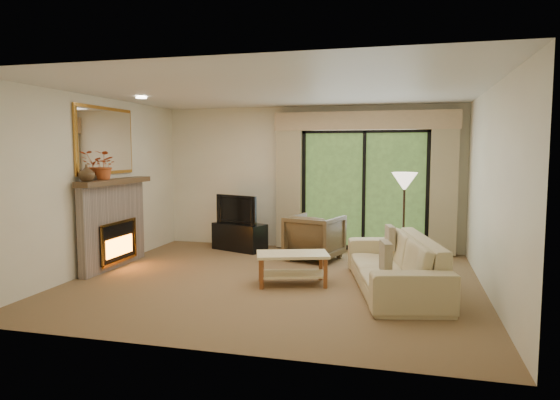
% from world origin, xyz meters
% --- Properties ---
extents(floor, '(5.50, 5.50, 0.00)m').
position_xyz_m(floor, '(0.00, 0.00, 0.00)').
color(floor, brown).
rests_on(floor, ground).
extents(ceiling, '(5.50, 5.50, 0.00)m').
position_xyz_m(ceiling, '(0.00, 0.00, 2.60)').
color(ceiling, silver).
rests_on(ceiling, ground).
extents(wall_back, '(5.00, 0.00, 5.00)m').
position_xyz_m(wall_back, '(0.00, 2.50, 1.30)').
color(wall_back, beige).
rests_on(wall_back, ground).
extents(wall_front, '(5.00, 0.00, 5.00)m').
position_xyz_m(wall_front, '(0.00, -2.50, 1.30)').
color(wall_front, beige).
rests_on(wall_front, ground).
extents(wall_left, '(0.00, 5.00, 5.00)m').
position_xyz_m(wall_left, '(-2.75, 0.00, 1.30)').
color(wall_left, beige).
rests_on(wall_left, ground).
extents(wall_right, '(0.00, 5.00, 5.00)m').
position_xyz_m(wall_right, '(2.75, 0.00, 1.30)').
color(wall_right, beige).
rests_on(wall_right, ground).
extents(fireplace, '(0.24, 1.70, 1.37)m').
position_xyz_m(fireplace, '(-2.63, 0.20, 0.69)').
color(fireplace, gray).
rests_on(fireplace, floor).
extents(mirror, '(0.07, 1.45, 1.02)m').
position_xyz_m(mirror, '(-2.71, 0.20, 1.95)').
color(mirror, '#B87F31').
rests_on(mirror, wall_left).
extents(sliding_door, '(2.26, 0.10, 2.16)m').
position_xyz_m(sliding_door, '(1.00, 2.45, 1.10)').
color(sliding_door, black).
rests_on(sliding_door, floor).
extents(curtain_left, '(0.45, 0.18, 2.35)m').
position_xyz_m(curtain_left, '(-0.35, 2.34, 1.20)').
color(curtain_left, tan).
rests_on(curtain_left, floor).
extents(curtain_right, '(0.45, 0.18, 2.35)m').
position_xyz_m(curtain_right, '(2.35, 2.34, 1.20)').
color(curtain_right, tan).
rests_on(curtain_right, floor).
extents(cornice, '(3.20, 0.24, 0.32)m').
position_xyz_m(cornice, '(1.00, 2.36, 2.32)').
color(cornice, tan).
rests_on(cornice, wall_back).
extents(media_console, '(1.07, 0.76, 0.49)m').
position_xyz_m(media_console, '(-1.18, 1.95, 0.24)').
color(media_console, black).
rests_on(media_console, floor).
extents(tv, '(0.88, 0.44, 0.52)m').
position_xyz_m(tv, '(-1.18, 1.95, 0.75)').
color(tv, black).
rests_on(tv, media_console).
extents(armchair, '(1.00, 1.02, 0.75)m').
position_xyz_m(armchair, '(0.29, 1.48, 0.38)').
color(armchair, brown).
rests_on(armchair, floor).
extents(sofa, '(1.44, 2.52, 0.69)m').
position_xyz_m(sofa, '(1.61, -0.03, 0.35)').
color(sofa, tan).
rests_on(sofa, floor).
extents(pillow_near, '(0.17, 0.36, 0.35)m').
position_xyz_m(pillow_near, '(1.53, -0.71, 0.57)').
color(pillow_near, brown).
rests_on(pillow_near, sofa).
extents(pillow_far, '(0.16, 0.35, 0.33)m').
position_xyz_m(pillow_far, '(1.53, 0.66, 0.57)').
color(pillow_far, brown).
rests_on(pillow_far, sofa).
extents(coffee_table, '(1.07, 0.79, 0.43)m').
position_xyz_m(coffee_table, '(0.28, -0.10, 0.21)').
color(coffee_table, beige).
rests_on(coffee_table, floor).
extents(floor_lamp, '(0.43, 0.43, 1.47)m').
position_xyz_m(floor_lamp, '(1.71, 1.31, 0.73)').
color(floor_lamp, beige).
rests_on(floor_lamp, floor).
extents(vase, '(0.24, 0.24, 0.24)m').
position_xyz_m(vase, '(-2.61, -0.44, 1.49)').
color(vase, '#4D3720').
rests_on(vase, fireplace).
extents(branches, '(0.42, 0.37, 0.43)m').
position_xyz_m(branches, '(-2.61, -0.01, 1.58)').
color(branches, '#C55524').
rests_on(branches, fireplace).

